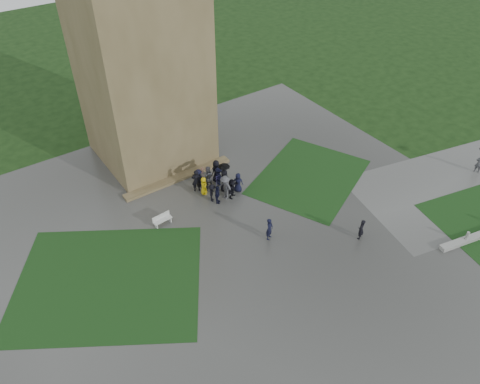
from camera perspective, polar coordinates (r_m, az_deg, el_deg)
ground at (r=29.98m, az=2.43°, el=-8.56°), size 120.00×120.00×0.00m
plaza at (r=31.08m, az=0.22°, el=-6.32°), size 34.00×34.00×0.02m
lawn_inset_left at (r=30.00m, az=-15.75°, el=-10.41°), size 14.10×13.46×0.01m
lawn_inset_right at (r=36.98m, az=8.40°, el=1.84°), size 11.12×10.15×0.01m
tower at (r=35.84m, az=-12.25°, el=16.69°), size 8.00×8.00×18.00m
tower_plinth at (r=36.64m, az=-7.50°, el=1.75°), size 9.00×0.80×0.22m
bench at (r=32.63m, az=-9.46°, el=-3.32°), size 1.38×0.52×0.78m
visitor_cluster at (r=34.50m, az=-2.77°, el=1.29°), size 3.39×3.64×2.42m
pedestrian_mid at (r=30.93m, az=3.62°, el=-4.51°), size 0.73×0.65×1.67m
pedestrian_near at (r=31.94m, az=14.55°, el=-4.43°), size 0.67×0.58×1.55m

